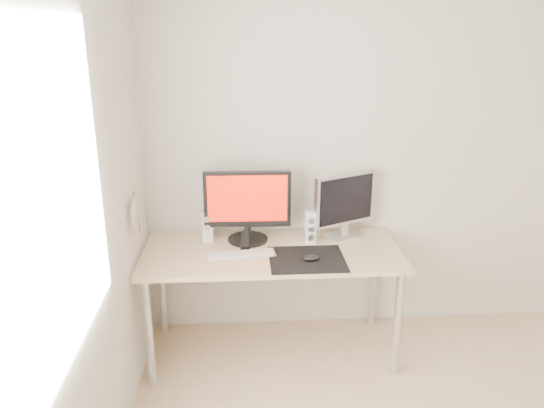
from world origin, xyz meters
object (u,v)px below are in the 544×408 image
main_monitor (247,204)px  phone_dock (245,244)px  desk (272,261)px  mouse (311,258)px  keyboard (241,255)px  speaker_right (310,227)px  speaker_left (208,226)px  second_monitor (345,203)px

main_monitor → phone_dock: (-0.02, -0.13, -0.22)m
desk → mouse: bearing=-39.4°
keyboard → speaker_right: bearing=23.1°
main_monitor → speaker_left: (-0.26, 0.02, -0.15)m
desk → phone_dock: 0.20m
mouse → keyboard: 0.43m
mouse → phone_dock: 0.44m
mouse → desk: size_ratio=0.06×
mouse → speaker_right: size_ratio=0.49×
desk → speaker_left: (-0.40, 0.18, 0.18)m
main_monitor → desk: bearing=-47.4°
speaker_right → keyboard: bearing=-156.9°
speaker_left → main_monitor: bearing=-4.7°
mouse → speaker_left: 0.72m
speaker_left → desk: bearing=-23.9°
main_monitor → second_monitor: (0.63, 0.03, -0.01)m
mouse → main_monitor: 0.55m
second_monitor → phone_dock: (-0.65, -0.15, -0.21)m
mouse → main_monitor: (-0.37, 0.34, 0.23)m
second_monitor → speaker_left: 0.90m
mouse → keyboard: (-0.41, 0.11, -0.01)m
desk → main_monitor: (-0.14, 0.16, 0.33)m
keyboard → desk: bearing=21.8°
desk → main_monitor: bearing=132.6°
main_monitor → phone_dock: size_ratio=4.88×
main_monitor → speaker_left: size_ratio=2.65×
desk → keyboard: keyboard is taller
desk → keyboard: size_ratio=3.70×
speaker_left → keyboard: 0.34m
speaker_left → speaker_right: (0.66, -0.07, 0.00)m
desk → speaker_right: (0.25, 0.11, 0.18)m
speaker_left → keyboard: (0.21, -0.25, -0.10)m
speaker_left → phone_dock: (0.24, -0.15, -0.07)m
desk → keyboard: (-0.19, -0.08, 0.09)m
second_monitor → desk: bearing=-159.3°
desk → speaker_right: size_ratio=7.69×
mouse → keyboard: bearing=165.7°
mouse → speaker_left: speaker_left is taller
mouse → phone_dock: (-0.39, 0.21, 0.01)m
second_monitor → keyboard: bearing=-159.0°
keyboard → mouse: bearing=-14.3°
keyboard → main_monitor: bearing=78.7°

